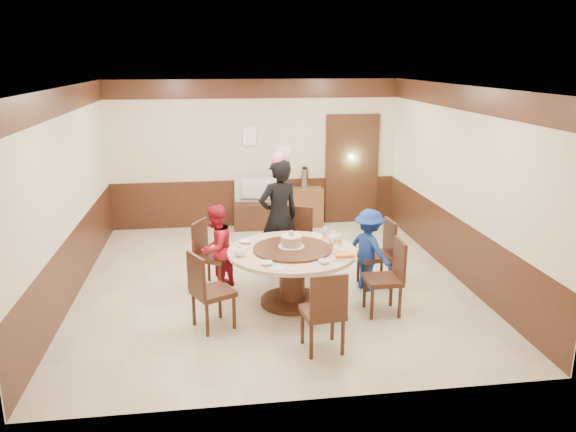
{
  "coord_description": "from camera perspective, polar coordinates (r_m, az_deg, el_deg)",
  "views": [
    {
      "loc": [
        -0.83,
        -7.64,
        3.16
      ],
      "look_at": [
        0.18,
        -0.38,
        1.1
      ],
      "focal_mm": 35.0,
      "sensor_mm": 36.0,
      "label": 1
    }
  ],
  "objects": [
    {
      "name": "chair_0",
      "position": [
        8.15,
        8.94,
        -5.0
      ],
      "size": [
        0.48,
        0.47,
        0.97
      ],
      "rotation": [
        0.0,
        0.0,
        1.64
      ],
      "color": "#381C11",
      "rests_on": "ground"
    },
    {
      "name": "bottle_1",
      "position": [
        7.51,
        5.26,
        -2.45
      ],
      "size": [
        0.06,
        0.06,
        0.16
      ],
      "primitive_type": "cylinder",
      "color": "white",
      "rests_on": "banquet_table"
    },
    {
      "name": "chair_4",
      "position": [
        6.36,
        3.57,
        -11.0
      ],
      "size": [
        0.49,
        0.49,
        0.97
      ],
      "rotation": [
        0.0,
        0.0,
        6.39
      ],
      "color": "#381C11",
      "rests_on": "ground"
    },
    {
      "name": "room",
      "position": [
        7.98,
        -1.57,
        0.57
      ],
      "size": [
        6.0,
        6.04,
        2.84
      ],
      "color": "beige",
      "rests_on": "ground"
    },
    {
      "name": "tv_stand",
      "position": [
        10.82,
        -3.29,
        0.06
      ],
      "size": [
        0.85,
        0.45,
        0.5
      ],
      "primitive_type": "cube",
      "color": "#381C11",
      "rests_on": "ground"
    },
    {
      "name": "saucer_near",
      "position": [
        6.71,
        -0.89,
        -5.32
      ],
      "size": [
        0.18,
        0.18,
        0.01
      ],
      "primitive_type": "cylinder",
      "color": "white",
      "rests_on": "banquet_table"
    },
    {
      "name": "person_red",
      "position": [
        7.89,
        -7.34,
        -3.25
      ],
      "size": [
        0.73,
        0.76,
        1.23
      ],
      "primitive_type": "imported",
      "rotation": [
        0.0,
        0.0,
        4.1
      ],
      "color": "#AC1628",
      "rests_on": "ground"
    },
    {
      "name": "saucer_far",
      "position": [
        7.88,
        3.15,
        -2.09
      ],
      "size": [
        0.18,
        0.18,
        0.01
      ],
      "primitive_type": "cylinder",
      "color": "white",
      "rests_on": "banquet_table"
    },
    {
      "name": "bowl_4",
      "position": [
        7.33,
        -4.96,
        -3.41
      ],
      "size": [
        0.14,
        0.14,
        0.03
      ],
      "primitive_type": "imported",
      "color": "white",
      "rests_on": "banquet_table"
    },
    {
      "name": "bottle_0",
      "position": [
        7.35,
        4.44,
        -2.85
      ],
      "size": [
        0.06,
        0.06,
        0.16
      ],
      "primitive_type": "cylinder",
      "color": "white",
      "rests_on": "banquet_table"
    },
    {
      "name": "chair_5",
      "position": [
        7.34,
        9.72,
        -7.44
      ],
      "size": [
        0.45,
        0.44,
        0.97
      ],
      "rotation": [
        0.0,
        0.0,
        7.84
      ],
      "color": "#381C11",
      "rests_on": "ground"
    },
    {
      "name": "bowl_1",
      "position": [
        6.88,
        3.69,
        -4.64
      ],
      "size": [
        0.14,
        0.14,
        0.04
      ],
      "primitive_type": "imported",
      "color": "white",
      "rests_on": "banquet_table"
    },
    {
      "name": "chair_1",
      "position": [
        8.65,
        0.79,
        -3.58
      ],
      "size": [
        0.6,
        0.6,
        0.97
      ],
      "rotation": [
        0.0,
        0.0,
        2.65
      ],
      "color": "#381C11",
      "rests_on": "ground"
    },
    {
      "name": "bowl_3",
      "position": [
        7.29,
        5.44,
        -3.49
      ],
      "size": [
        0.15,
        0.15,
        0.05
      ],
      "primitive_type": "imported",
      "color": "white",
      "rests_on": "banquet_table"
    },
    {
      "name": "person_standing",
      "position": [
        8.34,
        -0.95,
        -0.14
      ],
      "size": [
        0.75,
        0.62,
        1.77
      ],
      "primitive_type": "imported",
      "rotation": [
        0.0,
        0.0,
        3.5
      ],
      "color": "black",
      "rests_on": "ground"
    },
    {
      "name": "bowl_2",
      "position": [
        6.83,
        -2.2,
        -4.82
      ],
      "size": [
        0.15,
        0.15,
        0.04
      ],
      "primitive_type": "imported",
      "color": "white",
      "rests_on": "banquet_table"
    },
    {
      "name": "person_blue",
      "position": [
        7.94,
        8.23,
        -3.42
      ],
      "size": [
        0.77,
        0.87,
        1.17
      ],
      "primitive_type": "imported",
      "rotation": [
        0.0,
        0.0,
        2.14
      ],
      "color": "navy",
      "rests_on": "ground"
    },
    {
      "name": "teapot_left",
      "position": [
        7.12,
        -4.92,
        -3.64
      ],
      "size": [
        0.17,
        0.15,
        0.13
      ],
      "primitive_type": "ellipsoid",
      "color": "white",
      "rests_on": "banquet_table"
    },
    {
      "name": "birthday_cake",
      "position": [
        7.35,
        0.33,
        -2.55
      ],
      "size": [
        0.34,
        0.34,
        0.22
      ],
      "color": "white",
      "rests_on": "banquet_table"
    },
    {
      "name": "thermos",
      "position": [
        10.8,
        1.7,
        3.82
      ],
      "size": [
        0.15,
        0.15,
        0.38
      ],
      "primitive_type": "cylinder",
      "color": "silver",
      "rests_on": "side_cabinet"
    },
    {
      "name": "banquet_table",
      "position": [
        7.42,
        0.42,
        -5.05
      ],
      "size": [
        1.69,
        1.69,
        0.78
      ],
      "color": "#381C11",
      "rests_on": "ground"
    },
    {
      "name": "notice_right",
      "position": [
        10.82,
        -0.45,
        6.59
      ],
      "size": [
        0.3,
        0.0,
        0.22
      ],
      "primitive_type": "cube",
      "color": "white",
      "rests_on": "room"
    },
    {
      "name": "side_cabinet",
      "position": [
        10.92,
        1.4,
        0.91
      ],
      "size": [
        0.8,
        0.4,
        0.75
      ],
      "primitive_type": "cube",
      "color": "brown",
      "rests_on": "ground"
    },
    {
      "name": "chair_3",
      "position": [
        6.91,
        -7.75,
        -8.86
      ],
      "size": [
        0.6,
        0.59,
        0.97
      ],
      "rotation": [
        0.0,
        0.0,
        5.18
      ],
      "color": "#381C11",
      "rests_on": "ground"
    },
    {
      "name": "chair_2",
      "position": [
        8.09,
        -7.65,
        -5.11
      ],
      "size": [
        0.6,
        0.59,
        0.97
      ],
      "rotation": [
        0.0,
        0.0,
        4.25
      ],
      "color": "#381C11",
      "rests_on": "ground"
    },
    {
      "name": "bowl_0",
      "position": [
        7.63,
        -4.31,
        -2.61
      ],
      "size": [
        0.17,
        0.17,
        0.04
      ],
      "primitive_type": "imported",
      "color": "white",
      "rests_on": "banquet_table"
    },
    {
      "name": "shrimp_platter",
      "position": [
        7.07,
        5.73,
        -4.09
      ],
      "size": [
        0.3,
        0.2,
        0.06
      ],
      "color": "white",
      "rests_on": "banquet_table"
    },
    {
      "name": "bottle_2",
      "position": [
        7.78,
        3.77,
        -1.78
      ],
      "size": [
        0.06,
        0.06,
        0.16
      ],
      "primitive_type": "cylinder",
      "color": "white",
      "rests_on": "banquet_table"
    },
    {
      "name": "notice_left",
      "position": [
        10.72,
        -3.94,
        8.09
      ],
      "size": [
        0.25,
        0.0,
        0.35
      ],
      "primitive_type": "cube",
      "color": "white",
      "rests_on": "room"
    },
    {
      "name": "television",
      "position": [
        10.7,
        -3.33,
        2.57
      ],
      "size": [
        0.82,
        0.26,
        0.47
      ],
      "primitive_type": "imported",
      "rotation": [
        0.0,
        0.0,
        2.95
      ],
      "color": "gray",
      "rests_on": "tv_stand"
    },
    {
      "name": "teapot_right",
      "position": [
        7.68,
        4.6,
        -2.19
      ],
      "size": [
        0.17,
        0.15,
        0.13
      ],
      "primitive_type": "ellipsoid",
      "color": "white",
      "rests_on": "banquet_table"
    }
  ]
}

